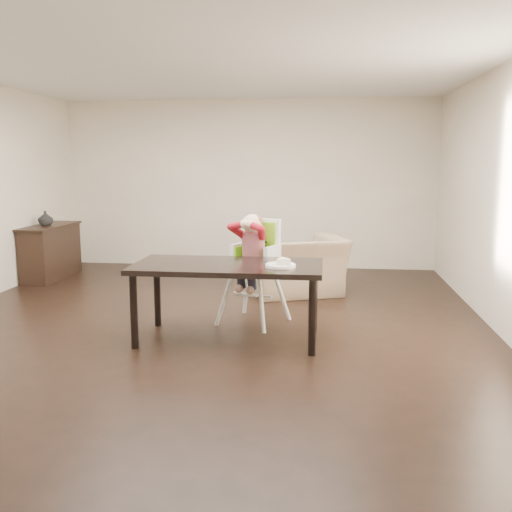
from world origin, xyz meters
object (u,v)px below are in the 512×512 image
Objects in this scene: high_chair at (255,246)px; armchair at (296,255)px; dining_table at (228,272)px; sideboard at (51,251)px.

armchair is (0.37, 1.39, -0.32)m from high_chair.
high_chair is (0.18, 0.64, 0.16)m from dining_table.
sideboard is (-3.67, 0.60, -0.11)m from armchair.
high_chair reaches higher than dining_table.
high_chair is 3.87m from sideboard.
armchair reaches higher than dining_table.
sideboard is (-3.12, 2.63, -0.27)m from dining_table.
high_chair reaches higher than sideboard.
high_chair is at bearing -31.10° from sideboard.
sideboard reaches higher than dining_table.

